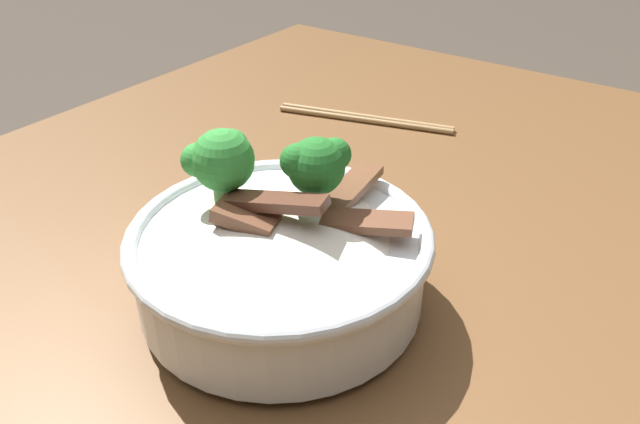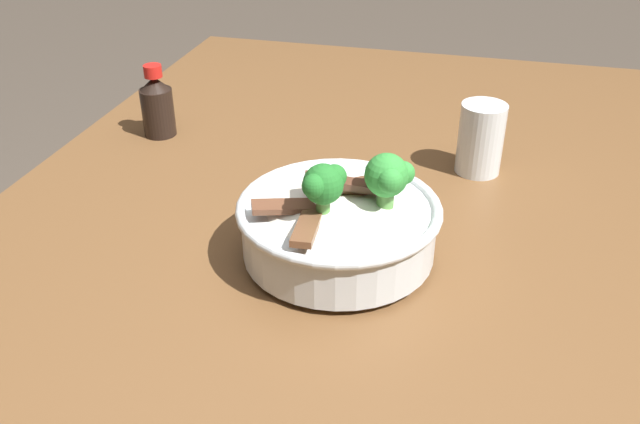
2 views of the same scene
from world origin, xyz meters
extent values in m
cube|color=brown|center=(0.00, 0.00, 0.73)|extent=(1.41, 0.94, 0.05)
cube|color=brown|center=(-0.63, -0.39, 0.35)|extent=(0.07, 0.07, 0.71)
cube|color=brown|center=(-0.63, 0.39, 0.35)|extent=(0.07, 0.07, 0.71)
cylinder|color=silver|center=(0.06, 0.00, 0.77)|extent=(0.11, 0.11, 0.01)
cylinder|color=silver|center=(0.06, 0.00, 0.80)|extent=(0.21, 0.21, 0.06)
torus|color=silver|center=(0.06, 0.00, 0.83)|extent=(0.23, 0.23, 0.01)
ellipsoid|color=white|center=(0.06, 0.00, 0.81)|extent=(0.18, 0.18, 0.06)
cube|color=brown|center=(0.09, -0.05, 0.84)|extent=(0.05, 0.08, 0.01)
cube|color=brown|center=(0.13, -0.02, 0.84)|extent=(0.08, 0.03, 0.01)
cube|color=#563323|center=(0.06, 0.00, 0.86)|extent=(0.04, 0.08, 0.02)
cube|color=brown|center=(0.04, 0.02, 0.85)|extent=(0.04, 0.05, 0.02)
cylinder|color=#5B9947|center=(0.09, -0.01, 0.85)|extent=(0.01, 0.01, 0.02)
sphere|color=#237028|center=(0.09, -0.01, 0.87)|extent=(0.04, 0.04, 0.04)
sphere|color=#237028|center=(0.11, -0.02, 0.88)|extent=(0.02, 0.02, 0.02)
sphere|color=#237028|center=(0.09, 0.00, 0.88)|extent=(0.03, 0.03, 0.03)
cylinder|color=#5B9947|center=(0.06, 0.05, 0.85)|extent=(0.02, 0.02, 0.02)
sphere|color=green|center=(0.06, 0.05, 0.87)|extent=(0.05, 0.05, 0.05)
sphere|color=green|center=(0.08, 0.06, 0.88)|extent=(0.03, 0.03, 0.03)
sphere|color=green|center=(0.05, 0.07, 0.87)|extent=(0.03, 0.03, 0.03)
cylinder|color=white|center=(-0.19, 0.14, 0.76)|extent=(0.06, 0.06, 0.00)
cylinder|color=white|center=(-0.19, 0.14, 0.81)|extent=(0.06, 0.06, 0.10)
cylinder|color=olive|center=(-0.19, 0.14, 0.80)|extent=(0.05, 0.05, 0.07)
cylinder|color=black|center=(-0.20, -0.34, 0.80)|extent=(0.05, 0.05, 0.07)
cone|color=black|center=(-0.20, -0.34, 0.85)|extent=(0.04, 0.04, 0.02)
cylinder|color=red|center=(-0.20, -0.34, 0.86)|extent=(0.03, 0.03, 0.02)
camera|label=1|loc=(-0.23, -0.25, 1.09)|focal=35.56mm
camera|label=2|loc=(0.69, 0.14, 1.21)|focal=38.51mm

